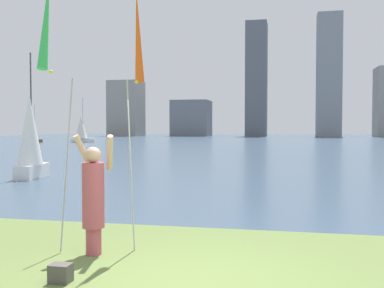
# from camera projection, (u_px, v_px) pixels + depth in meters

# --- Properties ---
(ground) EXTENTS (120.00, 138.00, 0.12)m
(ground) POSITION_uv_depth(u_px,v_px,m) (276.00, 144.00, 55.86)
(ground) COLOR #5B7038
(person) EXTENTS (0.71, 0.53, 1.95)m
(person) POSITION_uv_depth(u_px,v_px,m) (94.00, 196.00, 7.36)
(person) COLOR #B24C59
(person) RESTS_ON ground
(kite_flag_left) EXTENTS (0.16, 1.08, 4.48)m
(kite_flag_left) POSITION_uv_depth(u_px,v_px,m) (47.00, 26.00, 6.99)
(kite_flag_left) COLOR #B2B2B7
(kite_flag_left) RESTS_ON ground
(kite_flag_right) EXTENTS (0.16, 0.74, 4.40)m
(kite_flag_right) POSITION_uv_depth(u_px,v_px,m) (138.00, 41.00, 7.71)
(kite_flag_right) COLOR #B2B2B7
(kite_flag_right) RESTS_ON ground
(bag) EXTENTS (0.28, 0.21, 0.25)m
(bag) POSITION_uv_depth(u_px,v_px,m) (61.00, 273.00, 6.06)
(bag) COLOR #4C4742
(bag) RESTS_ON ground
(sailboat_1) EXTENTS (1.81, 1.92, 4.91)m
(sailboat_1) POSITION_uv_depth(u_px,v_px,m) (34.00, 130.00, 58.95)
(sailboat_1) COLOR brown
(sailboat_1) RESTS_ON ground
(sailboat_4) EXTENTS (1.11, 2.05, 5.01)m
(sailboat_4) POSITION_uv_depth(u_px,v_px,m) (30.00, 138.00, 18.12)
(sailboat_4) COLOR white
(sailboat_4) RESTS_ON ground
(sailboat_7) EXTENTS (3.22, 1.85, 5.74)m
(sailboat_7) POSITION_uv_depth(u_px,v_px,m) (81.00, 129.00, 59.17)
(sailboat_7) COLOR white
(sailboat_7) RESTS_ON ground
(skyline_tower_0) EXTENTS (6.63, 6.88, 11.95)m
(skyline_tower_0) POSITION_uv_depth(u_px,v_px,m) (126.00, 109.00, 100.22)
(skyline_tower_0) COLOR gray
(skyline_tower_0) RESTS_ON ground
(skyline_tower_1) EXTENTS (7.93, 7.79, 7.69)m
(skyline_tower_1) POSITION_uv_depth(u_px,v_px,m) (192.00, 118.00, 99.48)
(skyline_tower_1) COLOR slate
(skyline_tower_1) RESTS_ON ground
(skyline_tower_2) EXTENTS (4.38, 5.89, 23.89)m
(skyline_tower_2) POSITION_uv_depth(u_px,v_px,m) (257.00, 80.00, 96.53)
(skyline_tower_2) COLOR #565B66
(skyline_tower_2) RESTS_ON ground
(skyline_tower_3) EXTENTS (4.86, 4.42, 24.83)m
(skyline_tower_3) POSITION_uv_depth(u_px,v_px,m) (329.00, 75.00, 92.40)
(skyline_tower_3) COLOR gray
(skyline_tower_3) RESTS_ON ground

